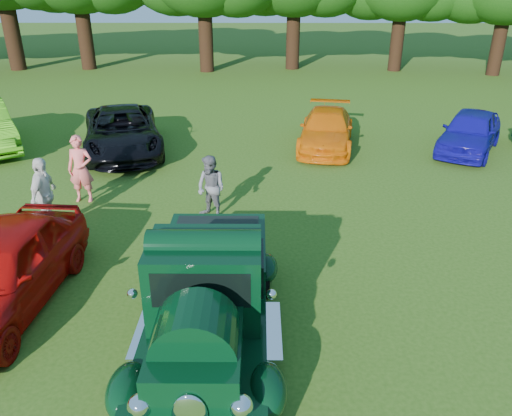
{
  "coord_description": "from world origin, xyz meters",
  "views": [
    {
      "loc": [
        0.83,
        -7.13,
        5.35
      ],
      "look_at": [
        0.76,
        1.99,
        1.1
      ],
      "focal_mm": 35.0,
      "sensor_mm": 36.0,
      "label": 1
    }
  ],
  "objects_px": {
    "hero_pickup": "(208,298)",
    "back_car_blue": "(470,132)",
    "spectator_grey": "(211,188)",
    "spectator_pink": "(81,169)",
    "spectator_white": "(44,195)",
    "back_car_black": "(122,131)",
    "red_convertible": "(0,270)",
    "back_car_orange": "(326,130)"
  },
  "relations": [
    {
      "from": "hero_pickup",
      "to": "back_car_blue",
      "type": "xyz_separation_m",
      "value": [
        7.77,
        9.68,
        -0.15
      ]
    },
    {
      "from": "back_car_blue",
      "to": "spectator_grey",
      "type": "xyz_separation_m",
      "value": [
        -8.13,
        -5.15,
        0.1
      ]
    },
    {
      "from": "spectator_pink",
      "to": "spectator_white",
      "type": "relative_size",
      "value": 1.0
    },
    {
      "from": "hero_pickup",
      "to": "back_car_black",
      "type": "relative_size",
      "value": 0.96
    },
    {
      "from": "hero_pickup",
      "to": "red_convertible",
      "type": "bearing_deg",
      "value": 165.8
    },
    {
      "from": "back_car_blue",
      "to": "hero_pickup",
      "type": "bearing_deg",
      "value": -98.11
    },
    {
      "from": "spectator_pink",
      "to": "spectator_white",
      "type": "bearing_deg",
      "value": -99.36
    },
    {
      "from": "red_convertible",
      "to": "back_car_blue",
      "type": "relative_size",
      "value": 1.08
    },
    {
      "from": "back_car_orange",
      "to": "back_car_blue",
      "type": "bearing_deg",
      "value": 4.8
    },
    {
      "from": "red_convertible",
      "to": "spectator_pink",
      "type": "bearing_deg",
      "value": 94.96
    },
    {
      "from": "back_car_black",
      "to": "red_convertible",
      "type": "bearing_deg",
      "value": -105.74
    },
    {
      "from": "back_car_blue",
      "to": "spectator_white",
      "type": "height_order",
      "value": "spectator_white"
    },
    {
      "from": "back_car_black",
      "to": "back_car_orange",
      "type": "bearing_deg",
      "value": -11.38
    },
    {
      "from": "red_convertible",
      "to": "hero_pickup",
      "type": "bearing_deg",
      "value": -10.3
    },
    {
      "from": "red_convertible",
      "to": "spectator_white",
      "type": "xyz_separation_m",
      "value": [
        -0.35,
        2.89,
        0.15
      ]
    },
    {
      "from": "hero_pickup",
      "to": "back_car_blue",
      "type": "bearing_deg",
      "value": 51.24
    },
    {
      "from": "spectator_pink",
      "to": "back_car_blue",
      "type": "bearing_deg",
      "value": 19.18
    },
    {
      "from": "spectator_pink",
      "to": "spectator_grey",
      "type": "xyz_separation_m",
      "value": [
        3.42,
        -1.0,
        -0.1
      ]
    },
    {
      "from": "back_car_blue",
      "to": "red_convertible",
      "type": "bearing_deg",
      "value": -112.04
    },
    {
      "from": "red_convertible",
      "to": "spectator_grey",
      "type": "distance_m",
      "value": 4.9
    },
    {
      "from": "hero_pickup",
      "to": "spectator_pink",
      "type": "xyz_separation_m",
      "value": [
        -3.79,
        5.53,
        0.04
      ]
    },
    {
      "from": "back_car_black",
      "to": "back_car_orange",
      "type": "height_order",
      "value": "back_car_black"
    },
    {
      "from": "back_car_orange",
      "to": "spectator_grey",
      "type": "xyz_separation_m",
      "value": [
        -3.43,
        -5.58,
        0.16
      ]
    },
    {
      "from": "spectator_grey",
      "to": "hero_pickup",
      "type": "bearing_deg",
      "value": -48.91
    },
    {
      "from": "hero_pickup",
      "to": "spectator_white",
      "type": "xyz_separation_m",
      "value": [
        -4.05,
        3.83,
        0.04
      ]
    },
    {
      "from": "back_car_orange",
      "to": "spectator_pink",
      "type": "xyz_separation_m",
      "value": [
        -6.85,
        -4.58,
        0.26
      ]
    },
    {
      "from": "spectator_pink",
      "to": "back_car_orange",
      "type": "bearing_deg",
      "value": 33.17
    },
    {
      "from": "red_convertible",
      "to": "back_car_black",
      "type": "relative_size",
      "value": 0.84
    },
    {
      "from": "red_convertible",
      "to": "spectator_grey",
      "type": "bearing_deg",
      "value": 51.0
    },
    {
      "from": "spectator_white",
      "to": "spectator_grey",
      "type": "bearing_deg",
      "value": -74.81
    },
    {
      "from": "hero_pickup",
      "to": "back_car_orange",
      "type": "distance_m",
      "value": 10.57
    },
    {
      "from": "back_car_orange",
      "to": "spectator_pink",
      "type": "height_order",
      "value": "spectator_pink"
    },
    {
      "from": "back_car_blue",
      "to": "spectator_grey",
      "type": "height_order",
      "value": "spectator_grey"
    },
    {
      "from": "hero_pickup",
      "to": "spectator_pink",
      "type": "relative_size",
      "value": 2.81
    },
    {
      "from": "back_car_orange",
      "to": "back_car_blue",
      "type": "height_order",
      "value": "back_car_blue"
    },
    {
      "from": "spectator_grey",
      "to": "spectator_white",
      "type": "bearing_deg",
      "value": -132.75
    },
    {
      "from": "back_car_orange",
      "to": "spectator_white",
      "type": "xyz_separation_m",
      "value": [
        -7.12,
        -6.28,
        0.26
      ]
    },
    {
      "from": "back_car_black",
      "to": "spectator_grey",
      "type": "relative_size",
      "value": 3.28
    },
    {
      "from": "back_car_blue",
      "to": "spectator_white",
      "type": "xyz_separation_m",
      "value": [
        -11.82,
        -5.85,
        0.2
      ]
    },
    {
      "from": "spectator_grey",
      "to": "spectator_white",
      "type": "xyz_separation_m",
      "value": [
        -3.69,
        -0.7,
        0.1
      ]
    },
    {
      "from": "red_convertible",
      "to": "back_car_orange",
      "type": "height_order",
      "value": "red_convertible"
    },
    {
      "from": "spectator_grey",
      "to": "spectator_white",
      "type": "distance_m",
      "value": 3.75
    }
  ]
}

